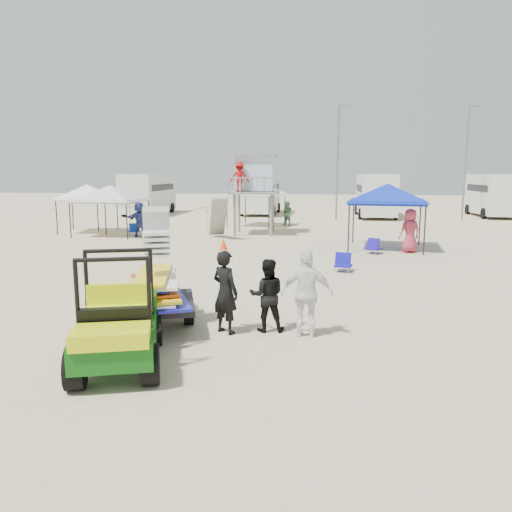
# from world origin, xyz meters

# --- Properties ---
(ground) EXTENTS (140.00, 140.00, 0.00)m
(ground) POSITION_xyz_m (0.00, 0.00, 0.00)
(ground) COLOR beige
(ground) RESTS_ON ground
(utility_cart) EXTENTS (1.99, 2.85, 1.96)m
(utility_cart) POSITION_xyz_m (-1.38, -1.17, 0.91)
(utility_cart) COLOR #0B4C0D
(utility_cart) RESTS_ON ground
(surf_trailer) EXTENTS (1.96, 2.76, 2.31)m
(surf_trailer) POSITION_xyz_m (-1.37, 1.17, 0.94)
(surf_trailer) COLOR black
(surf_trailer) RESTS_ON ground
(man_left) EXTENTS (0.77, 0.70, 1.76)m
(man_left) POSITION_xyz_m (0.14, 0.87, 0.88)
(man_left) COLOR black
(man_left) RESTS_ON ground
(man_mid) EXTENTS (0.83, 0.69, 1.56)m
(man_mid) POSITION_xyz_m (0.99, 1.12, 0.78)
(man_mid) COLOR black
(man_mid) RESTS_ON ground
(man_right) EXTENTS (1.06, 0.44, 1.80)m
(man_right) POSITION_xyz_m (1.84, 0.87, 0.90)
(man_right) COLOR white
(man_right) RESTS_ON ground
(lifeguard_tower) EXTENTS (2.78, 2.78, 4.24)m
(lifeguard_tower) POSITION_xyz_m (-1.73, 18.13, 3.16)
(lifeguard_tower) COLOR gray
(lifeguard_tower) RESTS_ON ground
(canopy_blue) EXTENTS (3.57, 3.57, 3.28)m
(canopy_blue) POSITION_xyz_m (4.89, 13.58, 2.73)
(canopy_blue) COLOR black
(canopy_blue) RESTS_ON ground
(canopy_white_a) EXTENTS (3.29, 3.29, 3.08)m
(canopy_white_a) POSITION_xyz_m (-9.22, 16.44, 2.53)
(canopy_white_a) COLOR black
(canopy_white_a) RESTS_ON ground
(canopy_white_b) EXTENTS (3.20, 3.20, 3.10)m
(canopy_white_b) POSITION_xyz_m (-11.11, 17.62, 2.55)
(canopy_white_b) COLOR black
(canopy_white_b) RESTS_ON ground
(canopy_white_c) EXTENTS (3.63, 3.63, 3.19)m
(canopy_white_c) POSITION_xyz_m (-2.10, 22.25, 2.65)
(canopy_white_c) COLOR black
(canopy_white_c) RESTS_ON ground
(umbrella_a) EXTENTS (2.39, 2.42, 1.75)m
(umbrella_a) POSITION_xyz_m (-8.79, 17.97, 0.88)
(umbrella_a) COLOR red
(umbrella_a) RESTS_ON ground
(umbrella_b) EXTENTS (2.44, 2.44, 1.57)m
(umbrella_b) POSITION_xyz_m (-4.25, 17.95, 0.79)
(umbrella_b) COLOR gold
(umbrella_b) RESTS_ON ground
(cone_near) EXTENTS (0.34, 0.34, 0.50)m
(cone_near) POSITION_xyz_m (-4.89, 9.82, 0.25)
(cone_near) COLOR orange
(cone_near) RESTS_ON ground
(cone_far) EXTENTS (0.34, 0.34, 0.50)m
(cone_far) POSITION_xyz_m (-2.23, 12.31, 0.25)
(cone_far) COLOR #F14407
(cone_far) RESTS_ON ground
(beach_chair_a) EXTENTS (0.73, 0.83, 0.64)m
(beach_chair_a) POSITION_xyz_m (-8.07, 16.67, 0.31)
(beach_chair_a) COLOR #0F3BA5
(beach_chair_a) RESTS_ON ground
(beach_chair_b) EXTENTS (0.65, 0.71, 0.64)m
(beach_chair_b) POSITION_xyz_m (2.83, 7.95, 0.31)
(beach_chair_b) COLOR #130FA6
(beach_chair_b) RESTS_ON ground
(beach_chair_c) EXTENTS (0.73, 0.83, 0.64)m
(beach_chair_c) POSITION_xyz_m (4.22, 12.02, 0.31)
(beach_chair_c) COLOR #1B0E9C
(beach_chair_c) RESTS_ON ground
(rv_far_left) EXTENTS (2.64, 6.80, 3.25)m
(rv_far_left) POSITION_xyz_m (-12.00, 29.99, 1.80)
(rv_far_left) COLOR silver
(rv_far_left) RESTS_ON ground
(rv_mid_left) EXTENTS (2.65, 6.50, 3.25)m
(rv_mid_left) POSITION_xyz_m (-3.00, 31.49, 1.80)
(rv_mid_left) COLOR silver
(rv_mid_left) RESTS_ON ground
(rv_mid_right) EXTENTS (2.64, 7.00, 3.25)m
(rv_mid_right) POSITION_xyz_m (6.00, 29.99, 1.80)
(rv_mid_right) COLOR silver
(rv_mid_right) RESTS_ON ground
(rv_far_right) EXTENTS (2.64, 6.60, 3.25)m
(rv_far_right) POSITION_xyz_m (15.00, 31.49, 1.80)
(rv_far_right) COLOR silver
(rv_far_right) RESTS_ON ground
(light_pole_left) EXTENTS (0.14, 0.14, 8.00)m
(light_pole_left) POSITION_xyz_m (3.00, 27.00, 4.00)
(light_pole_left) COLOR slate
(light_pole_left) RESTS_ON ground
(light_pole_right) EXTENTS (0.14, 0.14, 8.00)m
(light_pole_right) POSITION_xyz_m (12.00, 28.50, 4.00)
(light_pole_right) COLOR slate
(light_pole_right) RESTS_ON ground
(distant_beachgoers) EXTENTS (14.58, 10.91, 1.85)m
(distant_beachgoers) POSITION_xyz_m (-2.09, 16.27, 0.90)
(distant_beachgoers) COLOR #B13246
(distant_beachgoers) RESTS_ON ground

